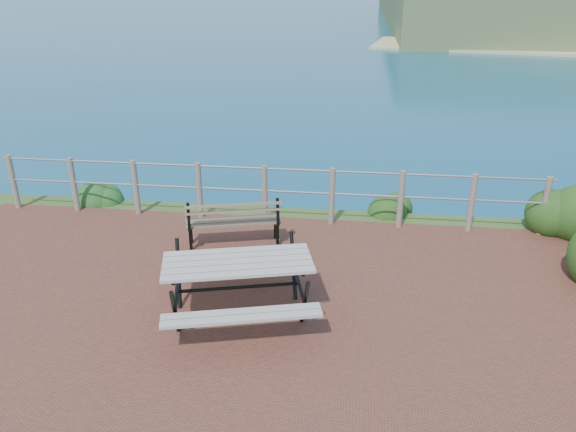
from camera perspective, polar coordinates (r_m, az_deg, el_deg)
name	(u,v)px	position (r m, az deg, el deg)	size (l,w,h in m)	color
ground	(221,334)	(6.97, -6.83, -11.81)	(10.00, 7.00, 0.12)	brown
safety_railing	(265,190)	(9.60, -2.39, 2.61)	(9.40, 0.10, 1.00)	#6B5B4C
picnic_table	(238,282)	(7.02, -5.06, -6.69)	(1.94, 1.54, 0.77)	gray
park_bench	(233,214)	(8.78, -5.59, 0.21)	(1.51, 0.73, 0.82)	brown
shrub_right_edge	(556,235)	(10.31, 25.56, -1.75)	(1.08, 1.08, 1.55)	#1A3E13
shrub_lip_west	(100,197)	(11.45, -18.54, 1.85)	(0.77, 0.77, 0.51)	#1F4D1D
shrub_lip_east	(388,208)	(10.51, 10.11, 0.79)	(0.73, 0.73, 0.46)	#1A3E13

